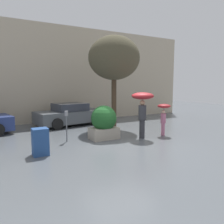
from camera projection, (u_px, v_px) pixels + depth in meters
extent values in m
plane|color=#51565B|center=(118.00, 143.00, 8.71)|extent=(40.00, 40.00, 0.00)
cube|color=#B7A88E|center=(68.00, 74.00, 14.01)|extent=(18.00, 0.30, 6.00)
cube|color=#9E9384|center=(104.00, 133.00, 9.41)|extent=(1.20, 0.75, 0.49)
sphere|color=#1E5123|center=(104.00, 118.00, 9.33)|extent=(1.10, 1.10, 1.10)
cylinder|color=#2D2D33|center=(142.00, 129.00, 9.52)|extent=(0.23, 0.23, 0.80)
cylinder|color=#2D2D33|center=(142.00, 113.00, 9.43)|extent=(0.34, 0.34, 0.64)
sphere|color=#997056|center=(142.00, 103.00, 9.38)|extent=(0.22, 0.22, 0.22)
cylinder|color=#4C4C51|center=(143.00, 104.00, 9.53)|extent=(0.02, 0.02, 0.68)
ellipsoid|color=maroon|center=(143.00, 96.00, 9.49)|extent=(0.98, 0.98, 0.31)
cylinder|color=#B76684|center=(163.00, 129.00, 10.07)|extent=(0.17, 0.17, 0.57)
cylinder|color=#B76684|center=(163.00, 118.00, 10.01)|extent=(0.24, 0.24, 0.45)
sphere|color=beige|center=(163.00, 112.00, 9.97)|extent=(0.15, 0.15, 0.15)
cylinder|color=#4C4C51|center=(164.00, 112.00, 10.07)|extent=(0.02, 0.02, 0.53)
ellipsoid|color=maroon|center=(164.00, 106.00, 10.04)|extent=(0.60, 0.60, 0.19)
cube|color=#4C5156|center=(70.00, 116.00, 12.71)|extent=(4.10, 2.37, 0.67)
cube|color=#2D333D|center=(70.00, 107.00, 12.65)|extent=(1.96, 1.76, 0.43)
cylinder|color=black|center=(57.00, 124.00, 11.31)|extent=(0.63, 0.31, 0.60)
cylinder|color=black|center=(45.00, 120.00, 12.70)|extent=(0.63, 0.31, 0.60)
cylinder|color=black|center=(96.00, 120.00, 12.77)|extent=(0.63, 0.31, 0.60)
cylinder|color=black|center=(81.00, 116.00, 14.16)|extent=(0.63, 0.31, 0.60)
cylinder|color=#423323|center=(114.00, 101.00, 11.55)|extent=(0.26, 0.26, 2.97)
ellipsoid|color=#4C4733|center=(114.00, 58.00, 11.28)|extent=(2.67, 2.67, 2.27)
cylinder|color=#595B60|center=(67.00, 129.00, 8.92)|extent=(0.05, 0.05, 1.07)
cylinder|color=gray|center=(66.00, 113.00, 8.84)|extent=(0.14, 0.14, 0.20)
cube|color=navy|center=(40.00, 142.00, 7.18)|extent=(0.50, 0.44, 0.90)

